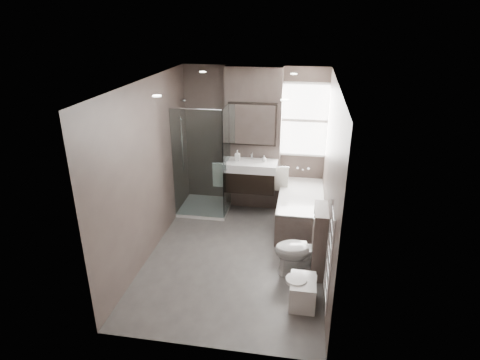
% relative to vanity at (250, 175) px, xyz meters
% --- Properties ---
extents(room, '(2.70, 3.90, 2.70)m').
position_rel_vanity_xyz_m(room, '(0.00, -1.43, 0.56)').
color(room, '#504C49').
rests_on(room, ground).
extents(vanity_pier, '(1.00, 0.25, 2.60)m').
position_rel_vanity_xyz_m(vanity_pier, '(0.00, 0.35, 0.56)').
color(vanity_pier, '#524640').
rests_on(vanity_pier, ground).
extents(vanity, '(0.95, 0.47, 0.66)m').
position_rel_vanity_xyz_m(vanity, '(0.00, 0.00, 0.00)').
color(vanity, black).
rests_on(vanity, vanity_pier).
extents(mirror_cabinet, '(0.86, 0.08, 0.76)m').
position_rel_vanity_xyz_m(mirror_cabinet, '(0.00, 0.19, 0.89)').
color(mirror_cabinet, black).
rests_on(mirror_cabinet, vanity_pier).
extents(towel_left, '(0.24, 0.06, 0.44)m').
position_rel_vanity_xyz_m(towel_left, '(-0.56, -0.02, -0.02)').
color(towel_left, white).
rests_on(towel_left, vanity_pier).
extents(towel_right, '(0.24, 0.06, 0.44)m').
position_rel_vanity_xyz_m(towel_right, '(0.56, -0.02, -0.02)').
color(towel_right, white).
rests_on(towel_right, vanity_pier).
extents(shower_enclosure, '(0.90, 0.90, 2.00)m').
position_rel_vanity_xyz_m(shower_enclosure, '(-0.75, -0.08, -0.25)').
color(shower_enclosure, white).
rests_on(shower_enclosure, ground).
extents(bathtub, '(0.75, 1.60, 0.57)m').
position_rel_vanity_xyz_m(bathtub, '(0.92, -0.33, -0.43)').
color(bathtub, '#524640').
rests_on(bathtub, ground).
extents(window, '(0.98, 0.06, 1.33)m').
position_rel_vanity_xyz_m(window, '(0.90, 0.45, 0.93)').
color(window, white).
rests_on(window, room).
extents(toilet, '(0.79, 0.54, 0.74)m').
position_rel_vanity_xyz_m(toilet, '(0.97, -1.74, -0.37)').
color(toilet, white).
rests_on(toilet, ground).
extents(cistern_box, '(0.19, 0.55, 1.00)m').
position_rel_vanity_xyz_m(cistern_box, '(1.21, -1.68, -0.24)').
color(cistern_box, '#524640').
rests_on(cistern_box, ground).
extents(bidet, '(0.39, 0.44, 0.47)m').
position_rel_vanity_xyz_m(bidet, '(1.01, -2.41, -0.55)').
color(bidet, white).
rests_on(bidet, ground).
extents(towel_radiator, '(0.03, 0.49, 1.10)m').
position_rel_vanity_xyz_m(towel_radiator, '(1.25, -3.03, 0.38)').
color(towel_radiator, silver).
rests_on(towel_radiator, room).
extents(soap_bottle_a, '(0.09, 0.09, 0.19)m').
position_rel_vanity_xyz_m(soap_bottle_a, '(-0.24, 0.03, 0.35)').
color(soap_bottle_a, white).
rests_on(soap_bottle_a, vanity).
extents(soap_bottle_b, '(0.09, 0.09, 0.12)m').
position_rel_vanity_xyz_m(soap_bottle_b, '(0.24, 0.05, 0.32)').
color(soap_bottle_b, white).
rests_on(soap_bottle_b, vanity).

